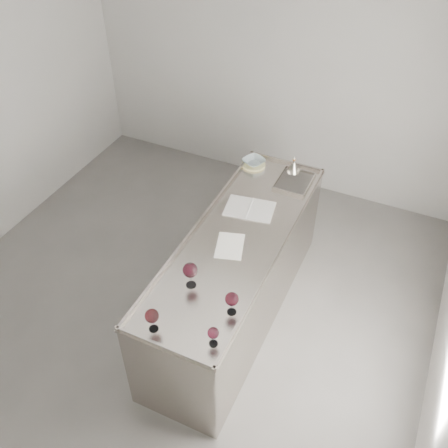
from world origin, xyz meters
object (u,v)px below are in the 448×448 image
at_px(wine_glass_left, 152,316).
at_px(wine_glass_small, 213,334).
at_px(ceramic_bowl, 254,162).
at_px(wine_funnel, 293,167).
at_px(wine_glass_right, 232,300).
at_px(counter, 236,276).
at_px(notebook, 250,209).
at_px(wine_glass_middle, 190,271).

relative_size(wine_glass_left, wine_glass_small, 1.21).
bearing_deg(ceramic_bowl, wine_glass_left, -86.54).
bearing_deg(wine_funnel, wine_glass_right, -84.71).
height_order(counter, wine_funnel, wine_funnel).
relative_size(notebook, ceramic_bowl, 2.29).
xyz_separation_m(counter, wine_glass_left, (-0.15, -1.08, 0.60)).
height_order(ceramic_bowl, wine_funnel, wine_funnel).
height_order(wine_glass_left, wine_funnel, wine_glass_left).
distance_m(wine_glass_middle, wine_glass_right, 0.39).
distance_m(wine_glass_middle, wine_funnel, 1.71).
xyz_separation_m(wine_glass_right, wine_glass_small, (-0.00, -0.29, -0.02)).
distance_m(wine_glass_left, wine_funnel, 2.18).
xyz_separation_m(wine_glass_middle, wine_glass_right, (0.38, -0.10, -0.02)).
bearing_deg(ceramic_bowl, counter, -74.86).
bearing_deg(wine_glass_right, wine_glass_small, -90.00).
bearing_deg(wine_glass_small, wine_glass_left, -171.49).
height_order(counter, notebook, counter).
distance_m(wine_glass_middle, ceramic_bowl, 1.65).
xyz_separation_m(wine_glass_left, wine_glass_middle, (0.05, 0.46, 0.02)).
xyz_separation_m(notebook, wine_funnel, (0.16, 0.70, 0.05)).
bearing_deg(counter, ceramic_bowl, 105.14).
distance_m(wine_glass_right, ceramic_bowl, 1.83).
relative_size(counter, wine_glass_middle, 11.12).
relative_size(wine_glass_right, ceramic_bowl, 0.94).
bearing_deg(wine_glass_left, ceramic_bowl, 93.46).
bearing_deg(notebook, wine_funnel, 67.88).
height_order(wine_glass_right, wine_glass_small, wine_glass_right).
xyz_separation_m(wine_glass_right, wine_funnel, (-0.17, 1.80, -0.08)).
distance_m(wine_glass_small, wine_funnel, 2.10).
xyz_separation_m(wine_glass_small, ceramic_bowl, (-0.55, 2.03, -0.07)).
height_order(counter, wine_glass_small, wine_glass_small).
distance_m(wine_glass_left, ceramic_bowl, 2.10).
xyz_separation_m(wine_glass_small, notebook, (-0.33, 1.40, -0.10)).
xyz_separation_m(counter, wine_funnel, (0.11, 1.08, 0.52)).
xyz_separation_m(wine_glass_left, wine_glass_right, (0.42, 0.36, 0.00)).
xyz_separation_m(wine_glass_left, ceramic_bowl, (-0.13, 2.10, -0.09)).
bearing_deg(wine_glass_small, notebook, 103.12).
bearing_deg(wine_funnel, wine_glass_small, -85.45).
height_order(wine_glass_small, wine_funnel, wine_funnel).
height_order(wine_glass_left, wine_glass_middle, wine_glass_middle).
distance_m(notebook, wine_funnel, 0.72).
bearing_deg(wine_glass_right, wine_funnel, 95.29).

